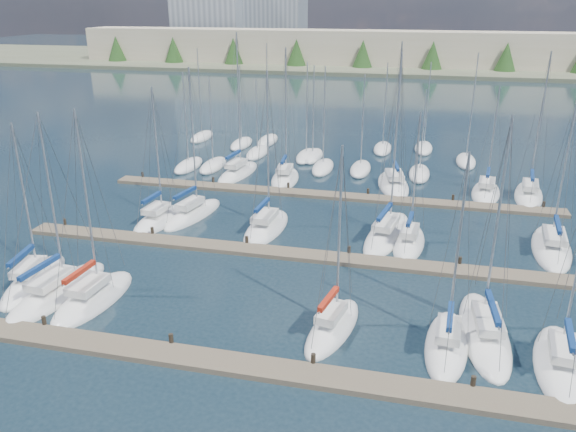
% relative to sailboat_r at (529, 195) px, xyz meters
% --- Properties ---
extents(ground, '(400.00, 400.00, 0.00)m').
position_rel_sailboat_r_xyz_m(ground, '(-19.29, 25.43, -0.19)').
color(ground, '#1D2F3B').
rests_on(ground, ground).
extents(dock_near, '(44.00, 1.93, 1.10)m').
position_rel_sailboat_r_xyz_m(dock_near, '(-19.29, -32.56, -0.04)').
color(dock_near, '#6B5E4C').
rests_on(dock_near, ground).
extents(dock_mid, '(44.00, 1.93, 1.10)m').
position_rel_sailboat_r_xyz_m(dock_mid, '(-19.29, -18.56, -0.04)').
color(dock_mid, '#6B5E4C').
rests_on(dock_mid, ground).
extents(dock_far, '(44.00, 1.93, 1.10)m').
position_rel_sailboat_r_xyz_m(dock_far, '(-19.29, -4.56, -0.04)').
color(dock_far, '#6B5E4C').
rests_on(dock_far, ground).
extents(sailboat_r, '(3.79, 9.15, 14.43)m').
position_rel_sailboat_r_xyz_m(sailboat_r, '(0.00, 0.00, 0.00)').
color(sailboat_r, white).
rests_on(sailboat_r, ground).
extents(sailboat_b, '(3.60, 9.39, 12.59)m').
position_rel_sailboat_r_xyz_m(sailboat_b, '(-33.06, -27.85, -0.02)').
color(sailboat_b, white).
rests_on(sailboat_b, ground).
extents(sailboat_a, '(3.78, 8.31, 11.62)m').
position_rel_sailboat_r_xyz_m(sailboat_a, '(-35.60, -26.81, -0.01)').
color(sailboat_a, white).
rests_on(sailboat_a, ground).
extents(sailboat_k, '(4.53, 10.52, 15.19)m').
position_rel_sailboat_r_xyz_m(sailboat_k, '(-12.79, -12.97, -0.00)').
color(sailboat_k, white).
rests_on(sailboat_k, ground).
extents(sailboat_j, '(3.29, 8.31, 13.72)m').
position_rel_sailboat_r_xyz_m(sailboat_j, '(-22.73, -13.96, -0.01)').
color(sailboat_j, white).
rests_on(sailboat_j, ground).
extents(sailboat_o, '(3.52, 7.88, 14.34)m').
position_rel_sailboat_r_xyz_m(sailboat_o, '(-24.46, -0.26, 0.00)').
color(sailboat_o, white).
rests_on(sailboat_o, ground).
extents(sailboat_c, '(3.34, 7.88, 12.96)m').
position_rel_sailboat_r_xyz_m(sailboat_c, '(-30.33, -28.05, -0.01)').
color(sailboat_c, white).
rests_on(sailboat_c, ground).
extents(sailboat_n, '(3.57, 9.02, 15.68)m').
position_rel_sailboat_r_xyz_m(sailboat_n, '(-29.99, 0.54, 0.01)').
color(sailboat_n, white).
rests_on(sailboat_n, ground).
extents(sailboat_d, '(3.49, 7.24, 11.68)m').
position_rel_sailboat_r_xyz_m(sailboat_d, '(-14.87, -27.89, 0.00)').
color(sailboat_d, white).
rests_on(sailboat_d, ground).
extents(sailboat_i, '(3.84, 8.61, 13.63)m').
position_rel_sailboat_r_xyz_m(sailboat_i, '(-29.89, -12.51, 0.01)').
color(sailboat_i, white).
rests_on(sailboat_i, ground).
extents(sailboat_l, '(2.90, 7.31, 11.12)m').
position_rel_sailboat_r_xyz_m(sailboat_l, '(-10.97, -14.47, -0.01)').
color(sailboat_l, white).
rests_on(sailboat_l, ground).
extents(sailboat_f, '(3.21, 9.53, 13.32)m').
position_rel_sailboat_r_xyz_m(sailboat_f, '(-6.30, -26.40, -0.01)').
color(sailboat_f, white).
rests_on(sailboat_f, ground).
extents(sailboat_e, '(2.86, 7.39, 11.76)m').
position_rel_sailboat_r_xyz_m(sailboat_e, '(-8.44, -28.16, -0.00)').
color(sailboat_e, white).
rests_on(sailboat_e, ground).
extents(sailboat_p, '(4.52, 9.37, 15.03)m').
position_rel_sailboat_r_xyz_m(sailboat_p, '(-13.08, 0.29, -0.01)').
color(sailboat_p, white).
rests_on(sailboat_p, ground).
extents(sailboat_q, '(3.66, 7.88, 11.18)m').
position_rel_sailboat_r_xyz_m(sailboat_q, '(-4.01, -0.19, -0.01)').
color(sailboat_q, white).
rests_on(sailboat_q, ground).
extents(sailboat_m, '(3.83, 9.48, 12.76)m').
position_rel_sailboat_r_xyz_m(sailboat_m, '(-0.24, -12.80, -0.01)').
color(sailboat_m, white).
rests_on(sailboat_m, ground).
extents(sailboat_h, '(3.33, 7.36, 12.21)m').
position_rel_sailboat_r_xyz_m(sailboat_h, '(-32.24, -14.48, -0.01)').
color(sailboat_h, white).
rests_on(sailboat_h, ground).
extents(sailboat_g, '(3.55, 7.92, 12.92)m').
position_rel_sailboat_r_xyz_m(sailboat_g, '(-2.65, -28.55, -0.00)').
color(sailboat_g, white).
rests_on(sailboat_g, ground).
extents(distant_boats, '(36.93, 20.75, 13.30)m').
position_rel_sailboat_r_xyz_m(distant_boats, '(-23.64, 9.19, 0.10)').
color(distant_boats, '#9EA0A5').
rests_on(distant_boats, ground).
extents(shoreline, '(400.00, 60.00, 38.00)m').
position_rel_sailboat_r_xyz_m(shoreline, '(-32.59, 115.20, 7.25)').
color(shoreline, '#666B51').
rests_on(shoreline, ground).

